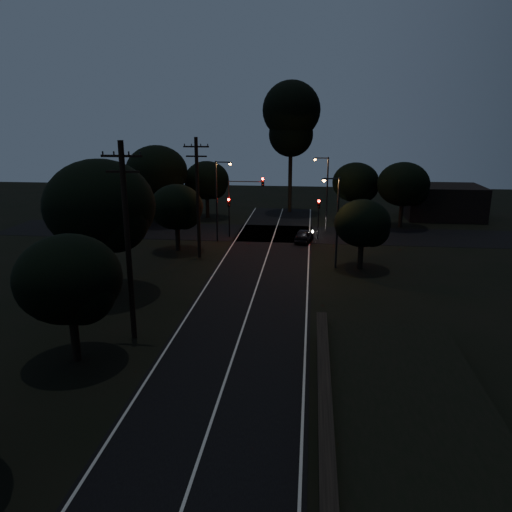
# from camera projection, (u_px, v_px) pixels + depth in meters

# --- Properties ---
(road_surface) EXTENTS (60.00, 70.00, 0.03)m
(road_surface) POSITION_uv_depth(u_px,v_px,m) (265.00, 262.00, 43.30)
(road_surface) COLOR black
(road_surface) RESTS_ON ground
(retaining_wall) EXTENTS (6.93, 26.00, 1.60)m
(retaining_wall) POSITION_uv_depth(u_px,v_px,m) (429.00, 504.00, 15.41)
(retaining_wall) COLOR black
(retaining_wall) RESTS_ON ground
(utility_pole_mid) EXTENTS (2.20, 0.30, 11.00)m
(utility_pole_mid) POSITION_uv_depth(u_px,v_px,m) (127.00, 240.00, 26.97)
(utility_pole_mid) COLOR black
(utility_pole_mid) RESTS_ON ground
(utility_pole_far) EXTENTS (2.20, 0.30, 10.50)m
(utility_pole_far) POSITION_uv_depth(u_px,v_px,m) (198.00, 196.00, 43.31)
(utility_pole_far) COLOR black
(utility_pole_far) RESTS_ON ground
(tree_left_b) EXTENTS (5.24, 5.24, 6.66)m
(tree_left_b) POSITION_uv_depth(u_px,v_px,m) (71.00, 282.00, 24.58)
(tree_left_b) COLOR black
(tree_left_b) RESTS_ON ground
(tree_left_c) EXTENTS (7.50, 7.50, 9.47)m
(tree_left_c) POSITION_uv_depth(u_px,v_px,m) (103.00, 209.00, 33.88)
(tree_left_c) COLOR black
(tree_left_c) RESTS_ON ground
(tree_left_d) EXTENTS (4.90, 4.90, 6.22)m
(tree_left_d) POSITION_uv_depth(u_px,v_px,m) (178.00, 208.00, 45.77)
(tree_left_d) COLOR black
(tree_left_d) RESTS_ON ground
(tree_far_nw) EXTENTS (5.49, 5.49, 6.95)m
(tree_far_nw) POSITION_uv_depth(u_px,v_px,m) (208.00, 181.00, 60.99)
(tree_far_nw) COLOR black
(tree_far_nw) RESTS_ON ground
(tree_far_w) EXTENTS (7.09, 7.09, 9.04)m
(tree_far_w) POSITION_uv_depth(u_px,v_px,m) (158.00, 173.00, 57.29)
(tree_far_w) COLOR black
(tree_far_w) RESTS_ON ground
(tree_far_ne) EXTENTS (5.50, 5.50, 6.95)m
(tree_far_ne) POSITION_uv_depth(u_px,v_px,m) (357.00, 183.00, 59.06)
(tree_far_ne) COLOR black
(tree_far_ne) RESTS_ON ground
(tree_far_e) EXTENTS (5.77, 5.77, 7.32)m
(tree_far_e) POSITION_uv_depth(u_px,v_px,m) (405.00, 185.00, 55.58)
(tree_far_e) COLOR black
(tree_far_e) RESTS_ON ground
(tree_right_a) EXTENTS (4.54, 4.54, 5.77)m
(tree_right_a) POSITION_uv_depth(u_px,v_px,m) (364.00, 225.00, 40.26)
(tree_right_a) COLOR black
(tree_right_a) RESTS_ON ground
(tall_pine) EXTENTS (7.29, 7.29, 16.58)m
(tall_pine) POSITION_uv_depth(u_px,v_px,m) (291.00, 118.00, 62.81)
(tall_pine) COLOR black
(tall_pine) RESTS_ON ground
(building_left) EXTENTS (10.00, 8.00, 4.40)m
(building_left) POSITION_uv_depth(u_px,v_px,m) (127.00, 196.00, 64.83)
(building_left) COLOR black
(building_left) RESTS_ON ground
(building_right) EXTENTS (9.00, 7.00, 4.00)m
(building_right) POSITION_uv_depth(u_px,v_px,m) (443.00, 202.00, 61.56)
(building_right) COLOR black
(building_right) RESTS_ON ground
(signal_left) EXTENTS (0.28, 0.35, 4.10)m
(signal_left) POSITION_uv_depth(u_px,v_px,m) (229.00, 210.00, 51.52)
(signal_left) COLOR black
(signal_left) RESTS_ON ground
(signal_right) EXTENTS (0.28, 0.35, 4.10)m
(signal_right) POSITION_uv_depth(u_px,v_px,m) (319.00, 212.00, 50.53)
(signal_right) COLOR black
(signal_right) RESTS_ON ground
(signal_mast) EXTENTS (3.70, 0.35, 6.25)m
(signal_mast) POSITION_uv_depth(u_px,v_px,m) (245.00, 196.00, 50.93)
(signal_mast) COLOR black
(signal_mast) RESTS_ON ground
(streetlight_a) EXTENTS (1.66, 0.26, 8.00)m
(streetlight_a) POSITION_uv_depth(u_px,v_px,m) (218.00, 196.00, 49.20)
(streetlight_a) COLOR black
(streetlight_a) RESTS_ON ground
(streetlight_b) EXTENTS (1.66, 0.26, 8.00)m
(streetlight_b) POSITION_uv_depth(u_px,v_px,m) (325.00, 189.00, 53.81)
(streetlight_b) COLOR black
(streetlight_b) RESTS_ON ground
(streetlight_c) EXTENTS (1.46, 0.26, 7.50)m
(streetlight_c) POSITION_uv_depth(u_px,v_px,m) (336.00, 216.00, 40.43)
(streetlight_c) COLOR black
(streetlight_c) RESTS_ON ground
(car) EXTENTS (2.11, 4.00, 1.30)m
(car) POSITION_uv_depth(u_px,v_px,m) (304.00, 235.00, 50.06)
(car) COLOR black
(car) RESTS_ON ground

